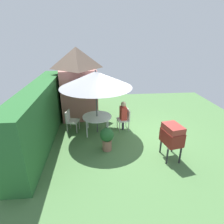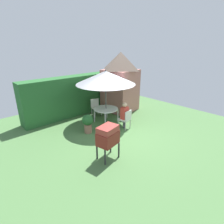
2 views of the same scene
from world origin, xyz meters
The scene contains 10 objects.
ground_plane centered at (0.00, 0.00, 0.00)m, with size 11.00×11.00×0.00m, color #47703D.
hedge_backdrop centered at (0.00, 3.50, 1.06)m, with size 5.95×0.79×2.11m.
garden_shed centered at (2.17, 2.26, 1.69)m, with size 1.96×1.94×3.30m.
patio_table centered at (0.33, 1.42, 0.67)m, with size 1.18×1.18×0.73m.
patio_umbrella centered at (0.33, 1.42, 2.24)m, with size 2.78×2.78×2.60m.
bbq_grill centered at (-1.63, -0.94, 0.85)m, with size 0.78×0.63×1.20m.
chair_near_shed centered at (0.51, 0.23, 0.52)m, with size 0.52×0.53×0.90m.
chair_far_side centered at (0.55, 2.51, 0.52)m, with size 0.54×0.55×0.90m.
potted_plant_by_shed centered at (-1.00, 1.10, 0.49)m, with size 0.49×0.49×0.85m.
person_in_red centered at (0.50, 0.32, 0.78)m, with size 0.37×0.29×1.26m.
Camera 2 is at (-5.10, -4.89, 3.67)m, focal length 28.87 mm.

